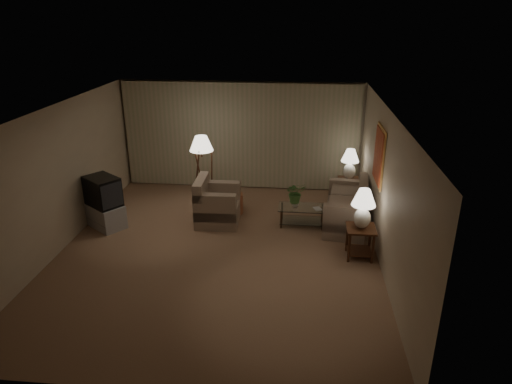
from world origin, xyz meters
TOP-DOWN VIEW (x-y plane):
  - ground at (0.00, 0.00)m, footprint 7.00×7.00m
  - room_shell at (0.02, 1.51)m, footprint 6.04×7.02m
  - sofa at (2.50, 1.40)m, footprint 1.88×1.26m
  - armchair at (-0.23, 1.26)m, footprint 0.97×0.93m
  - side_table_near at (2.65, 0.05)m, footprint 0.52×0.52m
  - side_table_far at (2.65, 2.65)m, footprint 0.49×0.41m
  - table_lamp_near at (2.65, 0.05)m, footprint 0.44×0.44m
  - table_lamp_far at (2.65, 2.65)m, footprint 0.42×0.42m
  - coffee_table at (1.58, 1.30)m, footprint 1.01×0.55m
  - tv_cabinet at (-2.55, 0.82)m, footprint 1.30×1.29m
  - crt_tv at (-2.55, 0.82)m, footprint 1.20×1.19m
  - floor_lamp at (-0.74, 2.20)m, footprint 0.54×0.54m
  - ottoman at (-0.09, 1.78)m, footprint 0.89×0.89m
  - vase at (1.43, 1.30)m, footprint 0.14×0.14m
  - flowers at (1.43, 1.30)m, footprint 0.49×0.45m
  - book at (1.83, 1.20)m, footprint 0.21×0.24m

SIDE VIEW (x-z plane):
  - ground at x=0.00m, z-range 0.00..0.00m
  - ottoman at x=-0.09m, z-range 0.00..0.44m
  - tv_cabinet at x=-2.55m, z-range 0.00..0.50m
  - coffee_table at x=1.58m, z-range 0.07..0.48m
  - sofa at x=2.50m, z-range 0.00..0.74m
  - armchair at x=-0.23m, z-range 0.00..0.79m
  - side_table_far at x=2.65m, z-range 0.10..0.70m
  - side_table_near at x=2.65m, z-range 0.11..0.71m
  - book at x=1.83m, z-range 0.41..0.43m
  - vase at x=1.43m, z-range 0.41..0.56m
  - flowers at x=1.43m, z-range 0.56..1.01m
  - crt_tv at x=-2.55m, z-range 0.50..1.11m
  - floor_lamp at x=-0.74m, z-range 0.04..1.70m
  - table_lamp_far at x=2.65m, z-range 0.67..1.38m
  - table_lamp_near at x=2.65m, z-range 0.67..1.42m
  - room_shell at x=0.02m, z-range 0.39..3.11m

